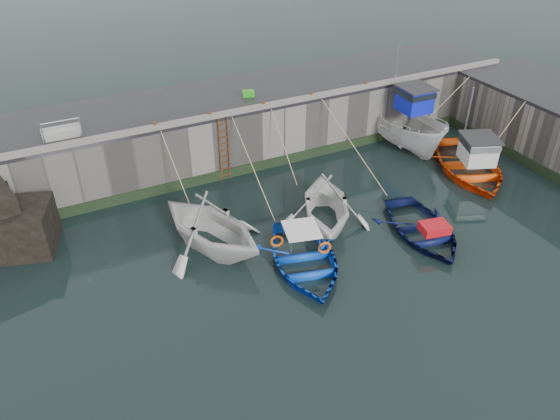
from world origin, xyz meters
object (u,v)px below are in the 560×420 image
boat_far_white (404,126)px  bollard_d (311,95)px  boat_near_white (212,247)px  bollard_a (155,125)px  boat_near_blacktrim (325,222)px  bollard_c (263,105)px  boat_near_blue (304,265)px  ladder (224,150)px  boat_near_navy (422,234)px  fish_crate (248,93)px  bollard_b (209,115)px  bollard_e (365,85)px  boat_far_orange (469,165)px

boat_far_white → bollard_d: bearing=170.0°
boat_near_white → bollard_a: (-0.43, 5.15, 3.30)m
boat_near_blacktrim → bollard_c: size_ratio=16.77×
bollard_c → bollard_a: bearing=180.0°
boat_near_blue → boat_far_white: size_ratio=0.78×
ladder → boat_near_blacktrim: 6.05m
boat_far_white → bollard_c: boat_far_white is taller
ladder → bollard_c: 2.81m
boat_near_blacktrim → boat_far_white: bearing=56.0°
boat_near_navy → bollard_c: bearing=123.2°
fish_crate → bollard_d: (2.64, -1.60, -0.00)m
bollard_b → bollard_d: 5.30m
boat_near_blacktrim → bollard_c: bollard_c is taller
bollard_a → bollard_c: size_ratio=1.00×
boat_near_blue → boat_near_blacktrim: 3.08m
boat_near_blue → bollard_d: (4.62, 7.82, 3.30)m
bollard_b → bollard_c: (2.70, 0.00, 0.00)m
ladder → bollard_a: bearing=173.6°
bollard_b → bollard_a: bearing=180.0°
bollard_d → fish_crate: bearing=148.8°
boat_far_white → fish_crate: boat_far_white is taller
boat_near_white → bollard_a: bearing=72.7°
fish_crate → bollard_c: (0.04, -1.60, -0.00)m
bollard_e → bollard_d: bearing=180.0°
boat_near_blue → bollard_b: bearing=109.3°
boat_near_blacktrim → fish_crate: bearing=116.6°
bollard_b → boat_near_navy: bearing=-53.8°
boat_near_white → bollard_e: bollard_e is taller
bollard_e → bollard_c: bearing=180.0°
fish_crate → bollard_e: fish_crate is taller
ladder → bollard_d: size_ratio=11.43×
bollard_c → bollard_e: (5.80, 0.00, 0.00)m
boat_near_blacktrim → bollard_e: 8.64m
boat_far_orange → bollard_e: boat_far_orange is taller
ladder → bollard_b: 1.81m
ladder → boat_far_white: 9.99m
boat_far_white → fish_crate: size_ratio=11.24×
bollard_e → fish_crate: bearing=164.7°
boat_near_white → bollard_b: size_ratio=18.59×
bollard_c → bollard_d: (2.60, 0.00, 0.00)m
boat_near_navy → boat_far_white: boat_far_white is taller
ladder → boat_near_blacktrim: (2.38, -5.33, -1.59)m
boat_near_navy → bollard_d: (-0.72, 8.24, 3.30)m
boat_near_blacktrim → boat_near_navy: (3.14, -2.58, 0.00)m
bollard_b → bollard_d: size_ratio=1.00×
bollard_d → bollard_e: (3.20, 0.00, 0.00)m
ladder → fish_crate: 3.36m
boat_near_navy → bollard_e: size_ratio=16.95×
boat_near_white → bollard_e: bearing=3.9°
fish_crate → boat_near_blacktrim: bearing=-71.5°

